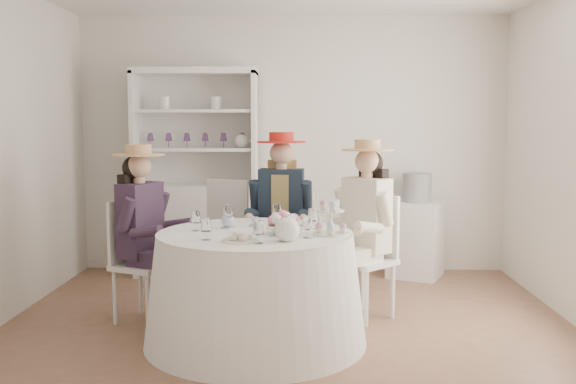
{
  "coord_description": "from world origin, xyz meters",
  "views": [
    {
      "loc": [
        0.12,
        -4.85,
        1.59
      ],
      "look_at": [
        0.0,
        0.1,
        1.05
      ],
      "focal_mm": 40.0,
      "sensor_mm": 36.0,
      "label": 1
    }
  ],
  "objects": [
    {
      "name": "table_teapot",
      "position": [
        0.02,
        -0.66,
        0.88
      ],
      "size": [
        0.24,
        0.17,
        0.18
      ],
      "rotation": [
        0.0,
        0.0,
        -0.21
      ],
      "color": "white",
      "rests_on": "tea_table"
    },
    {
      "name": "wall_back",
      "position": [
        0.0,
        2.0,
        1.35
      ],
      "size": [
        4.5,
        0.0,
        4.5
      ],
      "primitive_type": "plane",
      "rotation": [
        1.57,
        0.0,
        0.0
      ],
      "color": "silver",
      "rests_on": "ground"
    },
    {
      "name": "tea_table",
      "position": [
        -0.22,
        -0.33,
        0.4
      ],
      "size": [
        1.6,
        1.6,
        0.81
      ],
      "rotation": [
        0.0,
        0.0,
        -0.26
      ],
      "color": "white",
      "rests_on": "ground"
    },
    {
      "name": "guest_right",
      "position": [
        0.61,
        0.27,
        0.82
      ],
      "size": [
        0.62,
        0.61,
        1.45
      ],
      "rotation": [
        0.0,
        0.0,
        -0.8
      ],
      "color": "silver",
      "rests_on": "ground"
    },
    {
      "name": "hutch",
      "position": [
        -0.99,
        1.76,
        0.76
      ],
      "size": [
        1.32,
        0.63,
        2.13
      ],
      "rotation": [
        0.0,
        0.0,
        -0.13
      ],
      "color": "silver",
      "rests_on": "ground"
    },
    {
      "name": "side_table",
      "position": [
        1.28,
        1.7,
        0.39
      ],
      "size": [
        0.66,
        0.66,
        0.78
      ],
      "primitive_type": "cube",
      "rotation": [
        0.0,
        0.0,
        -0.42
      ],
      "color": "silver",
      "rests_on": "ground"
    },
    {
      "name": "teacup_b",
      "position": [
        -0.25,
        -0.07,
        0.84
      ],
      "size": [
        0.08,
        0.08,
        0.06
      ],
      "primitive_type": "imported",
      "rotation": [
        0.0,
        0.0,
        0.21
      ],
      "color": "white",
      "rests_on": "tea_table"
    },
    {
      "name": "ground",
      "position": [
        0.0,
        0.0,
        0.0
      ],
      "size": [
        4.5,
        4.5,
        0.0
      ],
      "primitive_type": "plane",
      "color": "brown",
      "rests_on": "ground"
    },
    {
      "name": "guest_left",
      "position": [
        -1.15,
        0.12,
        0.8
      ],
      "size": [
        0.59,
        0.54,
        1.42
      ],
      "rotation": [
        0.0,
        0.0,
        1.15
      ],
      "color": "silver",
      "rests_on": "ground"
    },
    {
      "name": "spare_chair",
      "position": [
        -0.53,
        1.03,
        0.57
      ],
      "size": [
        0.58,
        0.58,
        1.07
      ],
      "rotation": [
        0.0,
        0.0,
        2.75
      ],
      "color": "silver",
      "rests_on": "ground"
    },
    {
      "name": "guest_mid",
      "position": [
        -0.07,
        0.69,
        0.85
      ],
      "size": [
        0.55,
        0.57,
        1.5
      ],
      "rotation": [
        0.0,
        0.0,
        -0.08
      ],
      "color": "silver",
      "rests_on": "ground"
    },
    {
      "name": "hatbox",
      "position": [
        1.28,
        1.7,
        0.93
      ],
      "size": [
        0.38,
        0.38,
        0.29
      ],
      "primitive_type": "cylinder",
      "rotation": [
        0.0,
        0.0,
        -0.39
      ],
      "color": "black",
      "rests_on": "side_table"
    },
    {
      "name": "sandwich_plate",
      "position": [
        -0.3,
        -0.68,
        0.82
      ],
      "size": [
        0.24,
        0.24,
        0.05
      ],
      "rotation": [
        0.0,
        0.0,
        0.03
      ],
      "color": "white",
      "rests_on": "tea_table"
    },
    {
      "name": "flower_bowl",
      "position": [
        -0.01,
        -0.42,
        0.84
      ],
      "size": [
        0.24,
        0.24,
        0.06
      ],
      "primitive_type": "imported",
      "rotation": [
        0.0,
        0.0,
        -0.03
      ],
      "color": "white",
      "rests_on": "tea_table"
    },
    {
      "name": "cupcake_stand",
      "position": [
        0.31,
        -0.41,
        0.89
      ],
      "size": [
        0.25,
        0.25,
        0.24
      ],
      "rotation": [
        0.0,
        0.0,
        -0.01
      ],
      "color": "white",
      "rests_on": "tea_table"
    },
    {
      "name": "wall_front",
      "position": [
        0.0,
        -2.0,
        1.35
      ],
      "size": [
        4.5,
        0.0,
        4.5
      ],
      "primitive_type": "plane",
      "rotation": [
        -1.57,
        0.0,
        0.0
      ],
      "color": "silver",
      "rests_on": "ground"
    },
    {
      "name": "teacup_c",
      "position": [
        0.03,
        -0.15,
        0.84
      ],
      "size": [
        0.12,
        0.12,
        0.07
      ],
      "primitive_type": "imported",
      "rotation": [
        0.0,
        0.0,
        0.28
      ],
      "color": "white",
      "rests_on": "tea_table"
    },
    {
      "name": "teacup_a",
      "position": [
        -0.44,
        -0.16,
        0.84
      ],
      "size": [
        0.1,
        0.1,
        0.08
      ],
      "primitive_type": "imported",
      "rotation": [
        0.0,
        0.0,
        0.06
      ],
      "color": "white",
      "rests_on": "tea_table"
    },
    {
      "name": "flower_arrangement",
      "position": [
        -0.0,
        -0.36,
        0.9
      ],
      "size": [
        0.2,
        0.2,
        0.08
      ],
      "rotation": [
        0.0,
        0.0,
        -0.27
      ],
      "color": "pink",
      "rests_on": "tea_table"
    },
    {
      "name": "stemware_set",
      "position": [
        -0.22,
        -0.33,
        0.88
      ],
      "size": [
        0.93,
        0.93,
        0.15
      ],
      "color": "white",
      "rests_on": "tea_table"
    }
  ]
}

